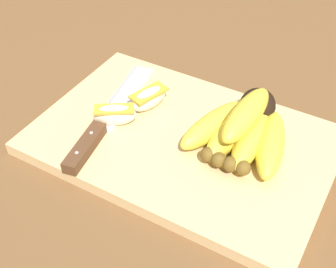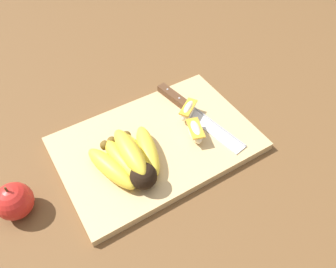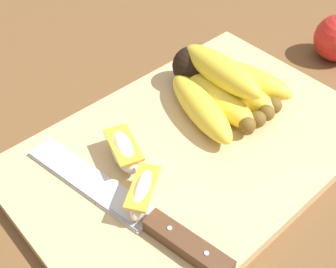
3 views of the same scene
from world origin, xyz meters
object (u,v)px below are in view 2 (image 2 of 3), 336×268
(banana_bunch, at_px, (131,159))
(chefs_knife, at_px, (186,107))
(apple_wedge_middle, at_px, (188,111))
(whole_apple, at_px, (15,203))
(apple_wedge_near, at_px, (195,131))

(banana_bunch, bearing_deg, chefs_knife, -156.09)
(chefs_knife, distance_m, apple_wedge_middle, 0.03)
(whole_apple, bearing_deg, apple_wedge_near, 175.66)
(banana_bunch, xyz_separation_m, apple_wedge_middle, (-0.19, -0.06, -0.01))
(apple_wedge_near, height_order, apple_wedge_middle, apple_wedge_middle)
(whole_apple, bearing_deg, apple_wedge_middle, -175.56)
(chefs_knife, bearing_deg, apple_wedge_middle, 64.43)
(chefs_knife, bearing_deg, banana_bunch, 23.91)
(banana_bunch, relative_size, apple_wedge_middle, 2.41)
(apple_wedge_near, distance_m, apple_wedge_middle, 0.07)
(apple_wedge_middle, height_order, whole_apple, whole_apple)
(banana_bunch, relative_size, apple_wedge_near, 2.24)
(chefs_knife, height_order, whole_apple, whole_apple)
(banana_bunch, xyz_separation_m, apple_wedge_near, (-0.16, -0.00, -0.01))
(whole_apple, bearing_deg, banana_bunch, 172.59)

